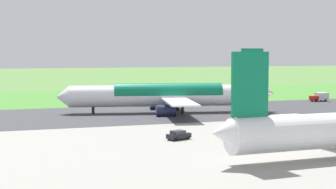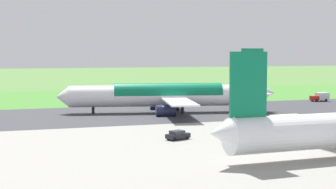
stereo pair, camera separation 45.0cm
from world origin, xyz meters
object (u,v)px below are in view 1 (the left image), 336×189
object	(u,v)px
airliner_main	(170,95)
traffic_cone_orange	(112,98)
no_stopping_sign	(128,94)
service_truck_baggage	(320,97)
service_car_followme	(179,135)

from	to	relation	value
airliner_main	traffic_cone_orange	bearing A→B (deg)	-84.34
no_stopping_sign	traffic_cone_orange	distance (m)	5.58
service_truck_baggage	traffic_cone_orange	xyz separation A→B (m)	(57.53, -29.85, -1.13)
traffic_cone_orange	service_car_followme	bearing A→B (deg)	84.67
airliner_main	service_truck_baggage	world-z (taller)	airliner_main
service_car_followme	traffic_cone_orange	bearing A→B (deg)	-95.33
service_truck_baggage	service_car_followme	size ratio (longest dim) A/B	1.30
service_truck_baggage	no_stopping_sign	xyz separation A→B (m)	(52.07, -29.43, -0.05)
no_stopping_sign	traffic_cone_orange	size ratio (longest dim) A/B	4.11
airliner_main	traffic_cone_orange	distance (m)	44.28
airliner_main	service_truck_baggage	size ratio (longest dim) A/B	9.06
traffic_cone_orange	no_stopping_sign	bearing A→B (deg)	175.68
airliner_main	traffic_cone_orange	size ratio (longest dim) A/B	97.76
airliner_main	no_stopping_sign	distance (m)	43.58
service_car_followme	no_stopping_sign	world-z (taller)	no_stopping_sign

